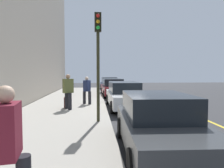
{
  "coord_description": "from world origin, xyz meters",
  "views": [
    {
      "loc": [
        11.55,
        -1.59,
        2.08
      ],
      "look_at": [
        -1.9,
        -0.49,
        1.29
      ],
      "focal_mm": 32.41,
      "sensor_mm": 36.0,
      "label": 1
    }
  ],
  "objects_px": {
    "pedestrian_olive_coat": "(68,91)",
    "parked_car_charcoal": "(158,124)",
    "parked_car_white": "(124,95)",
    "pedestrian_burgundy_coat": "(7,149)",
    "traffic_light_pole": "(98,48)",
    "parked_car_navy": "(109,84)",
    "rolling_suitcase": "(66,102)",
    "pedestrian_navy_coat": "(87,90)",
    "parked_car_maroon": "(113,87)"
  },
  "relations": [
    {
      "from": "pedestrian_olive_coat",
      "to": "parked_car_charcoal",
      "type": "bearing_deg",
      "value": 28.29
    },
    {
      "from": "parked_car_white",
      "to": "pedestrian_burgundy_coat",
      "type": "height_order",
      "value": "pedestrian_burgundy_coat"
    },
    {
      "from": "parked_car_white",
      "to": "traffic_light_pole",
      "type": "height_order",
      "value": "traffic_light_pole"
    },
    {
      "from": "pedestrian_olive_coat",
      "to": "pedestrian_burgundy_coat",
      "type": "bearing_deg",
      "value": 2.01
    },
    {
      "from": "parked_car_navy",
      "to": "parked_car_charcoal",
      "type": "relative_size",
      "value": 1.0
    },
    {
      "from": "parked_car_charcoal",
      "to": "rolling_suitcase",
      "type": "height_order",
      "value": "parked_car_charcoal"
    },
    {
      "from": "pedestrian_navy_coat",
      "to": "parked_car_maroon",
      "type": "bearing_deg",
      "value": 158.86
    },
    {
      "from": "rolling_suitcase",
      "to": "parked_car_maroon",
      "type": "bearing_deg",
      "value": 154.3
    },
    {
      "from": "parked_car_navy",
      "to": "pedestrian_olive_coat",
      "type": "height_order",
      "value": "pedestrian_olive_coat"
    },
    {
      "from": "parked_car_navy",
      "to": "rolling_suitcase",
      "type": "relative_size",
      "value": 4.49
    },
    {
      "from": "parked_car_maroon",
      "to": "rolling_suitcase",
      "type": "xyz_separation_m",
      "value": [
        6.39,
        -3.07,
        -0.31
      ]
    },
    {
      "from": "parked_car_navy",
      "to": "parked_car_white",
      "type": "relative_size",
      "value": 0.88
    },
    {
      "from": "parked_car_navy",
      "to": "pedestrian_burgundy_coat",
      "type": "bearing_deg",
      "value": -7.64
    },
    {
      "from": "parked_car_charcoal",
      "to": "pedestrian_burgundy_coat",
      "type": "relative_size",
      "value": 2.41
    },
    {
      "from": "traffic_light_pole",
      "to": "pedestrian_olive_coat",
      "type": "bearing_deg",
      "value": -151.14
    },
    {
      "from": "pedestrian_burgundy_coat",
      "to": "pedestrian_navy_coat",
      "type": "bearing_deg",
      "value": 176.26
    },
    {
      "from": "parked_car_white",
      "to": "parked_car_charcoal",
      "type": "xyz_separation_m",
      "value": [
        6.58,
        -0.07,
        -0.0
      ]
    },
    {
      "from": "parked_car_white",
      "to": "pedestrian_burgundy_coat",
      "type": "relative_size",
      "value": 2.73
    },
    {
      "from": "parked_car_white",
      "to": "traffic_light_pole",
      "type": "bearing_deg",
      "value": -22.85
    },
    {
      "from": "rolling_suitcase",
      "to": "traffic_light_pole",
      "type": "bearing_deg",
      "value": 27.64
    },
    {
      "from": "pedestrian_navy_coat",
      "to": "traffic_light_pole",
      "type": "distance_m",
      "value": 4.87
    },
    {
      "from": "pedestrian_burgundy_coat",
      "to": "traffic_light_pole",
      "type": "height_order",
      "value": "traffic_light_pole"
    },
    {
      "from": "parked_car_charcoal",
      "to": "rolling_suitcase",
      "type": "xyz_separation_m",
      "value": [
        -6.07,
        -3.19,
        -0.31
      ]
    },
    {
      "from": "pedestrian_burgundy_coat",
      "to": "pedestrian_olive_coat",
      "type": "bearing_deg",
      "value": -177.99
    },
    {
      "from": "parked_car_maroon",
      "to": "traffic_light_pole",
      "type": "bearing_deg",
      "value": -8.22
    },
    {
      "from": "parked_car_maroon",
      "to": "pedestrian_olive_coat",
      "type": "height_order",
      "value": "pedestrian_olive_coat"
    },
    {
      "from": "parked_car_navy",
      "to": "pedestrian_olive_coat",
      "type": "bearing_deg",
      "value": -13.85
    },
    {
      "from": "traffic_light_pole",
      "to": "parked_car_maroon",
      "type": "bearing_deg",
      "value": 171.78
    },
    {
      "from": "pedestrian_olive_coat",
      "to": "traffic_light_pole",
      "type": "xyz_separation_m",
      "value": [
        2.77,
        1.53,
        1.87
      ]
    },
    {
      "from": "traffic_light_pole",
      "to": "rolling_suitcase",
      "type": "height_order",
      "value": "traffic_light_pole"
    },
    {
      "from": "parked_car_navy",
      "to": "pedestrian_navy_coat",
      "type": "height_order",
      "value": "pedestrian_navy_coat"
    },
    {
      "from": "traffic_light_pole",
      "to": "parked_car_white",
      "type": "bearing_deg",
      "value": 157.15
    },
    {
      "from": "pedestrian_olive_coat",
      "to": "parked_car_white",
      "type": "bearing_deg",
      "value": 107.1
    },
    {
      "from": "parked_car_navy",
      "to": "pedestrian_burgundy_coat",
      "type": "distance_m",
      "value": 20.17
    },
    {
      "from": "pedestrian_burgundy_coat",
      "to": "rolling_suitcase",
      "type": "height_order",
      "value": "pedestrian_burgundy_coat"
    },
    {
      "from": "parked_car_navy",
      "to": "pedestrian_burgundy_coat",
      "type": "height_order",
      "value": "pedestrian_burgundy_coat"
    },
    {
      "from": "pedestrian_navy_coat",
      "to": "traffic_light_pole",
      "type": "height_order",
      "value": "traffic_light_pole"
    },
    {
      "from": "parked_car_charcoal",
      "to": "traffic_light_pole",
      "type": "bearing_deg",
      "value": -152.27
    },
    {
      "from": "rolling_suitcase",
      "to": "pedestrian_burgundy_coat",
      "type": "bearing_deg",
      "value": 2.97
    },
    {
      "from": "pedestrian_olive_coat",
      "to": "rolling_suitcase",
      "type": "xyz_separation_m",
      "value": [
        -0.45,
        -0.16,
        -0.68
      ]
    },
    {
      "from": "traffic_light_pole",
      "to": "rolling_suitcase",
      "type": "relative_size",
      "value": 4.44
    },
    {
      "from": "parked_car_charcoal",
      "to": "parked_car_maroon",
      "type": "bearing_deg",
      "value": -179.48
    },
    {
      "from": "traffic_light_pole",
      "to": "parked_car_navy",
      "type": "bearing_deg",
      "value": 174.47
    },
    {
      "from": "pedestrian_navy_coat",
      "to": "pedestrian_burgundy_coat",
      "type": "xyz_separation_m",
      "value": [
        9.61,
        -0.63,
        0.05
      ]
    },
    {
      "from": "parked_car_charcoal",
      "to": "pedestrian_olive_coat",
      "type": "bearing_deg",
      "value": -151.71
    },
    {
      "from": "pedestrian_burgundy_coat",
      "to": "rolling_suitcase",
      "type": "relative_size",
      "value": 1.86
    },
    {
      "from": "pedestrian_olive_coat",
      "to": "pedestrian_burgundy_coat",
      "type": "height_order",
      "value": "pedestrian_olive_coat"
    },
    {
      "from": "parked_car_navy",
      "to": "traffic_light_pole",
      "type": "distance_m",
      "value": 15.02
    },
    {
      "from": "pedestrian_burgundy_coat",
      "to": "traffic_light_pole",
      "type": "xyz_separation_m",
      "value": [
        -5.2,
        1.25,
        1.91
      ]
    },
    {
      "from": "parked_car_navy",
      "to": "rolling_suitcase",
      "type": "bearing_deg",
      "value": -15.09
    }
  ]
}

